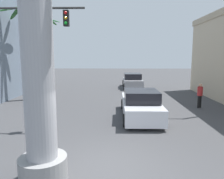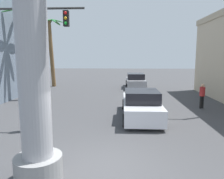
% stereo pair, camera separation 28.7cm
% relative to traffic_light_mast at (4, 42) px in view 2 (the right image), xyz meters
% --- Properties ---
extents(ground_plane, '(92.77, 92.77, 0.00)m').
position_rel_traffic_light_mast_xyz_m(ground_plane, '(5.03, 6.08, -4.02)').
color(ground_plane, '#424244').
extents(traffic_light_mast, '(5.71, 0.32, 5.61)m').
position_rel_traffic_light_mast_xyz_m(traffic_light_mast, '(0.00, 0.00, 0.00)').
color(traffic_light_mast, '#333333').
rests_on(traffic_light_mast, ground).
extents(car_lead, '(2.04, 5.16, 1.56)m').
position_rel_traffic_light_mast_xyz_m(car_lead, '(6.59, 1.68, -3.32)').
color(car_lead, black).
rests_on(car_lead, ground).
extents(car_far, '(2.05, 4.74, 1.56)m').
position_rel_traffic_light_mast_xyz_m(car_far, '(6.98, 13.47, -3.29)').
color(car_far, black).
rests_on(car_far, ground).
extents(palm_tree_far_left, '(2.46, 2.36, 7.42)m').
position_rel_traffic_light_mast_xyz_m(palm_tree_far_left, '(-2.26, 13.87, 0.27)').
color(palm_tree_far_left, brown).
rests_on(palm_tree_far_left, ground).
extents(palm_tree_mid_left, '(3.02, 3.20, 7.09)m').
position_rel_traffic_light_mast_xyz_m(palm_tree_mid_left, '(-1.73, 6.44, 0.39)').
color(palm_tree_mid_left, brown).
rests_on(palm_tree_mid_left, ground).
extents(pedestrian_mid_right, '(0.47, 0.47, 1.62)m').
position_rel_traffic_light_mast_xyz_m(pedestrian_mid_right, '(10.72, 4.02, -3.08)').
color(pedestrian_mid_right, black).
rests_on(pedestrian_mid_right, ground).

